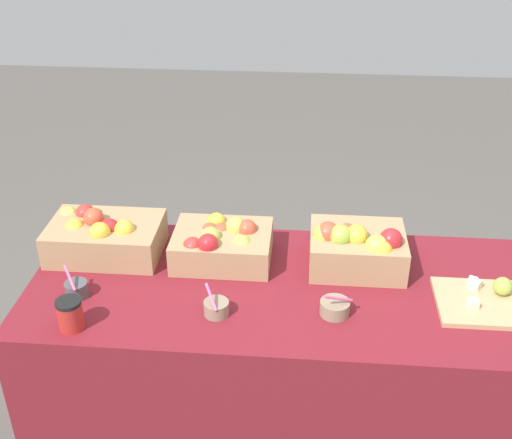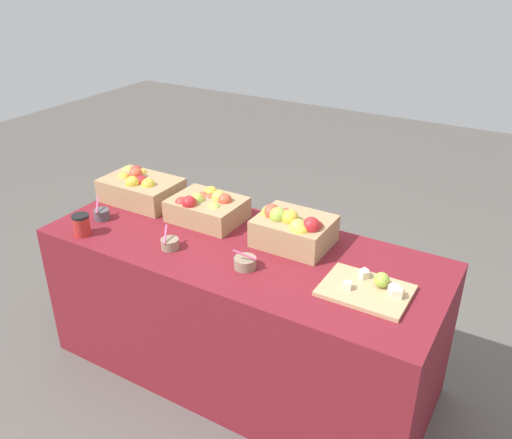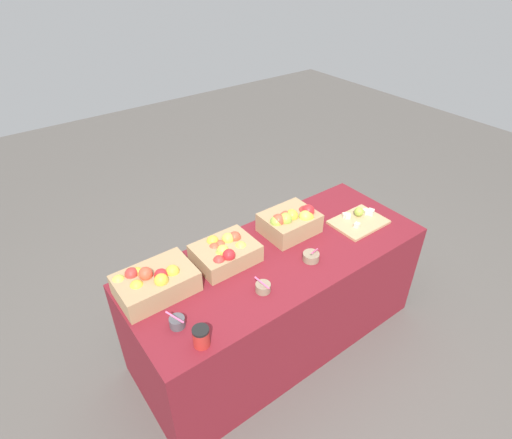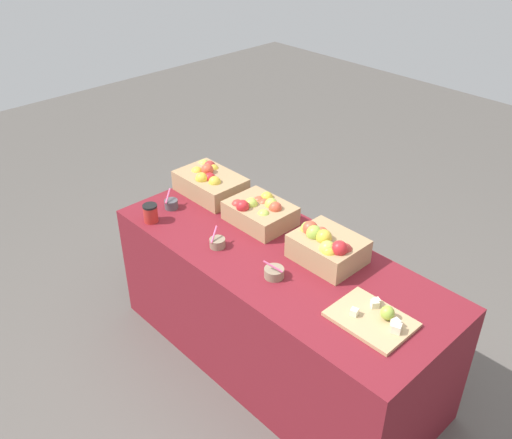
{
  "view_description": "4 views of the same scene",
  "coord_description": "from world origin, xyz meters",
  "px_view_note": "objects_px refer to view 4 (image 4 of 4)",
  "views": [
    {
      "loc": [
        0.01,
        -1.86,
        2.06
      ],
      "look_at": [
        -0.16,
        0.08,
        0.95
      ],
      "focal_mm": 45.31,
      "sensor_mm": 36.0,
      "label": 1
    },
    {
      "loc": [
        1.17,
        -1.83,
        1.98
      ],
      "look_at": [
        0.06,
        0.05,
        0.87
      ],
      "focal_mm": 37.67,
      "sensor_mm": 36.0,
      "label": 2
    },
    {
      "loc": [
        -1.27,
        -1.46,
        2.34
      ],
      "look_at": [
        -0.15,
        0.04,
        1.04
      ],
      "focal_mm": 28.97,
      "sensor_mm": 36.0,
      "label": 3
    },
    {
      "loc": [
        1.63,
        -1.7,
        2.43
      ],
      "look_at": [
        -0.17,
        0.0,
        0.87
      ],
      "focal_mm": 39.3,
      "sensor_mm": 36.0,
      "label": 4
    }
  ],
  "objects_px": {
    "apple_crate_left": "(210,182)",
    "sample_bowl_mid": "(217,243)",
    "cutting_board_front": "(374,318)",
    "apple_crate_middle": "(260,211)",
    "apple_crate_right": "(326,246)",
    "sample_bowl_far": "(171,204)",
    "coffee_cup": "(151,213)",
    "sample_bowl_near": "(274,273)"
  },
  "relations": [
    {
      "from": "apple_crate_middle",
      "to": "sample_bowl_near",
      "type": "distance_m",
      "value": 0.51
    },
    {
      "from": "cutting_board_front",
      "to": "apple_crate_left",
      "type": "bearing_deg",
      "value": 171.4
    },
    {
      "from": "cutting_board_front",
      "to": "coffee_cup",
      "type": "height_order",
      "value": "coffee_cup"
    },
    {
      "from": "coffee_cup",
      "to": "apple_crate_left",
      "type": "bearing_deg",
      "value": 92.96
    },
    {
      "from": "apple_crate_right",
      "to": "sample_bowl_far",
      "type": "relative_size",
      "value": 3.15
    },
    {
      "from": "apple_crate_left",
      "to": "apple_crate_right",
      "type": "distance_m",
      "value": 0.94
    },
    {
      "from": "sample_bowl_near",
      "to": "apple_crate_left",
      "type": "bearing_deg",
      "value": 160.44
    },
    {
      "from": "sample_bowl_near",
      "to": "cutting_board_front",
      "type": "bearing_deg",
      "value": 10.31
    },
    {
      "from": "apple_crate_left",
      "to": "sample_bowl_far",
      "type": "xyz_separation_m",
      "value": [
        -0.02,
        -0.28,
        -0.05
      ]
    },
    {
      "from": "apple_crate_middle",
      "to": "sample_bowl_mid",
      "type": "relative_size",
      "value": 3.44
    },
    {
      "from": "apple_crate_left",
      "to": "coffee_cup",
      "type": "bearing_deg",
      "value": -87.04
    },
    {
      "from": "apple_crate_right",
      "to": "cutting_board_front",
      "type": "xyz_separation_m",
      "value": [
        0.44,
        -0.19,
        -0.07
      ]
    },
    {
      "from": "cutting_board_front",
      "to": "sample_bowl_mid",
      "type": "bearing_deg",
      "value": -171.87
    },
    {
      "from": "cutting_board_front",
      "to": "apple_crate_right",
      "type": "bearing_deg",
      "value": 156.73
    },
    {
      "from": "apple_crate_middle",
      "to": "cutting_board_front",
      "type": "height_order",
      "value": "apple_crate_middle"
    },
    {
      "from": "cutting_board_front",
      "to": "sample_bowl_mid",
      "type": "relative_size",
      "value": 3.37
    },
    {
      "from": "sample_bowl_near",
      "to": "sample_bowl_mid",
      "type": "xyz_separation_m",
      "value": [
        -0.39,
        -0.03,
        0.0
      ]
    },
    {
      "from": "sample_bowl_mid",
      "to": "apple_crate_right",
      "type": "bearing_deg",
      "value": 34.34
    },
    {
      "from": "coffee_cup",
      "to": "cutting_board_front",
      "type": "bearing_deg",
      "value": 10.01
    },
    {
      "from": "apple_crate_left",
      "to": "sample_bowl_far",
      "type": "bearing_deg",
      "value": -93.37
    },
    {
      "from": "apple_crate_middle",
      "to": "sample_bowl_near",
      "type": "height_order",
      "value": "apple_crate_middle"
    },
    {
      "from": "apple_crate_middle",
      "to": "sample_bowl_mid",
      "type": "xyz_separation_m",
      "value": [
        0.03,
        -0.33,
        -0.04
      ]
    },
    {
      "from": "cutting_board_front",
      "to": "sample_bowl_far",
      "type": "distance_m",
      "value": 1.4
    },
    {
      "from": "apple_crate_left",
      "to": "sample_bowl_mid",
      "type": "distance_m",
      "value": 0.58
    },
    {
      "from": "apple_crate_left",
      "to": "apple_crate_right",
      "type": "bearing_deg",
      "value": -1.16
    },
    {
      "from": "sample_bowl_far",
      "to": "apple_crate_right",
      "type": "bearing_deg",
      "value": 15.31
    },
    {
      "from": "apple_crate_middle",
      "to": "coffee_cup",
      "type": "distance_m",
      "value": 0.61
    },
    {
      "from": "apple_crate_left",
      "to": "apple_crate_right",
      "type": "relative_size",
      "value": 1.21
    },
    {
      "from": "apple_crate_left",
      "to": "sample_bowl_far",
      "type": "height_order",
      "value": "apple_crate_left"
    },
    {
      "from": "cutting_board_front",
      "to": "sample_bowl_mid",
      "type": "distance_m",
      "value": 0.92
    },
    {
      "from": "apple_crate_left",
      "to": "sample_bowl_near",
      "type": "distance_m",
      "value": 0.91
    },
    {
      "from": "apple_crate_right",
      "to": "sample_bowl_far",
      "type": "distance_m",
      "value": 0.99
    },
    {
      "from": "apple_crate_right",
      "to": "sample_bowl_mid",
      "type": "relative_size",
      "value": 3.27
    },
    {
      "from": "cutting_board_front",
      "to": "apple_crate_middle",
      "type": "bearing_deg",
      "value": 167.92
    },
    {
      "from": "apple_crate_right",
      "to": "apple_crate_left",
      "type": "bearing_deg",
      "value": 178.84
    },
    {
      "from": "coffee_cup",
      "to": "apple_crate_right",
      "type": "bearing_deg",
      "value": 25.12
    },
    {
      "from": "coffee_cup",
      "to": "apple_crate_middle",
      "type": "bearing_deg",
      "value": 46.17
    },
    {
      "from": "sample_bowl_mid",
      "to": "sample_bowl_far",
      "type": "xyz_separation_m",
      "value": [
        -0.49,
        0.06,
        0.0
      ]
    },
    {
      "from": "apple_crate_right",
      "to": "apple_crate_middle",
      "type": "bearing_deg",
      "value": 178.81
    },
    {
      "from": "sample_bowl_mid",
      "to": "coffee_cup",
      "type": "relative_size",
      "value": 0.99
    },
    {
      "from": "sample_bowl_mid",
      "to": "sample_bowl_far",
      "type": "distance_m",
      "value": 0.49
    },
    {
      "from": "apple_crate_left",
      "to": "cutting_board_front",
      "type": "xyz_separation_m",
      "value": [
        1.38,
        -0.21,
        -0.06
      ]
    }
  ]
}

